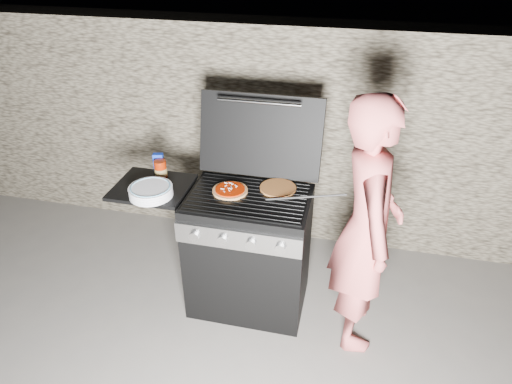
% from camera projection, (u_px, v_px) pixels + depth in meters
% --- Properties ---
extents(ground, '(50.00, 50.00, 0.00)m').
position_uv_depth(ground, '(250.00, 299.00, 3.41)').
color(ground, '#656059').
extents(stone_wall, '(8.00, 0.35, 1.80)m').
position_uv_depth(stone_wall, '(278.00, 133.00, 3.82)').
color(stone_wall, gray).
rests_on(stone_wall, ground).
extents(gas_grill, '(1.34, 0.79, 0.91)m').
position_uv_depth(gas_grill, '(215.00, 247.00, 3.22)').
color(gas_grill, black).
rests_on(gas_grill, ground).
extents(pizza_topped, '(0.31, 0.31, 0.03)m').
position_uv_depth(pizza_topped, '(230.00, 190.00, 2.98)').
color(pizza_topped, tan).
rests_on(pizza_topped, gas_grill).
extents(pizza_plain, '(0.29, 0.29, 0.01)m').
position_uv_depth(pizza_plain, '(278.00, 188.00, 3.02)').
color(pizza_plain, '#C67933').
rests_on(pizza_plain, gas_grill).
extents(sauce_jar, '(0.09, 0.09, 0.13)m').
position_uv_depth(sauce_jar, '(161.00, 169.00, 3.14)').
color(sauce_jar, maroon).
rests_on(sauce_jar, gas_grill).
extents(blue_carton, '(0.08, 0.05, 0.15)m').
position_uv_depth(blue_carton, '(159.00, 163.00, 3.19)').
color(blue_carton, '#0E2CAE').
rests_on(blue_carton, gas_grill).
extents(plate_stack, '(0.32, 0.32, 0.07)m').
position_uv_depth(plate_stack, '(151.00, 191.00, 2.95)').
color(plate_stack, white).
rests_on(plate_stack, gas_grill).
extents(person, '(0.50, 0.67, 1.70)m').
position_uv_depth(person, '(367.00, 228.00, 2.75)').
color(person, '#CF5A59').
rests_on(person, ground).
extents(tongs, '(0.50, 0.04, 0.10)m').
position_uv_depth(tongs, '(305.00, 196.00, 2.84)').
color(tongs, black).
rests_on(tongs, gas_grill).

